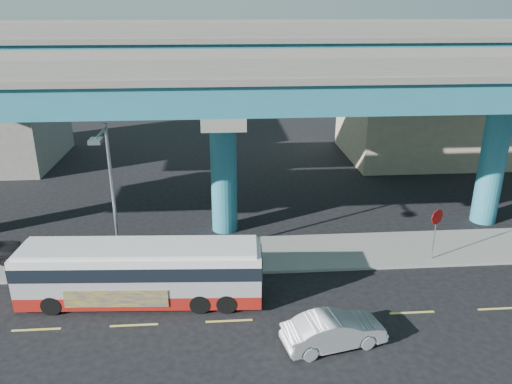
{
  "coord_description": "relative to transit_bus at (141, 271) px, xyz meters",
  "views": [
    {
      "loc": [
        -0.22,
        -18.24,
        12.67
      ],
      "look_at": [
        1.48,
        4.0,
        4.21
      ],
      "focal_mm": 35.0,
      "sensor_mm": 36.0,
      "label": 1
    }
  ],
  "objects": [
    {
      "name": "viaduct",
      "position": [
        3.84,
        7.51,
        7.63
      ],
      "size": [
        52.0,
        12.4,
        11.7
      ],
      "color": "#216F7D",
      "rests_on": "ground"
    },
    {
      "name": "building_beige",
      "position": [
        21.84,
        21.39,
        1.99
      ],
      "size": [
        14.0,
        10.23,
        7.0
      ],
      "color": "#C2AD8A",
      "rests_on": "ground"
    },
    {
      "name": "sedan",
      "position": [
        7.91,
        -3.79,
        -0.84
      ],
      "size": [
        3.14,
        4.69,
        1.35
      ],
      "primitive_type": "imported",
      "rotation": [
        0.0,
        0.0,
        1.79
      ],
      "color": "#B5B4BA",
      "rests_on": "ground"
    },
    {
      "name": "transit_bus",
      "position": [
        0.0,
        0.0,
        0.0
      ],
      "size": [
        10.9,
        2.96,
        2.76
      ],
      "rotation": [
        0.0,
        0.0,
        -0.06
      ],
      "color": "maroon",
      "rests_on": "ground"
    },
    {
      "name": "ground",
      "position": [
        3.84,
        -1.6,
        -1.51
      ],
      "size": [
        120.0,
        120.0,
        0.0
      ],
      "primitive_type": "plane",
      "color": "black",
      "rests_on": "ground"
    },
    {
      "name": "sidewalk",
      "position": [
        3.84,
        3.9,
        -1.44
      ],
      "size": [
        70.0,
        4.0,
        0.15
      ],
      "primitive_type": "cube",
      "color": "gray",
      "rests_on": "ground"
    },
    {
      "name": "lane_markings",
      "position": [
        3.84,
        -1.9,
        -1.51
      ],
      "size": [
        58.0,
        0.12,
        0.01
      ],
      "color": "#D8C64C",
      "rests_on": "ground"
    },
    {
      "name": "street_lamp",
      "position": [
        -1.42,
        1.85,
        3.53
      ],
      "size": [
        0.5,
        2.46,
        7.51
      ],
      "color": "gray",
      "rests_on": "sidewalk"
    },
    {
      "name": "stop_sign",
      "position": [
        14.55,
        2.58,
        0.67
      ],
      "size": [
        0.76,
        0.41,
        2.8
      ],
      "rotation": [
        0.0,
        0.0,
        0.08
      ],
      "color": "gray",
      "rests_on": "sidewalk"
    }
  ]
}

